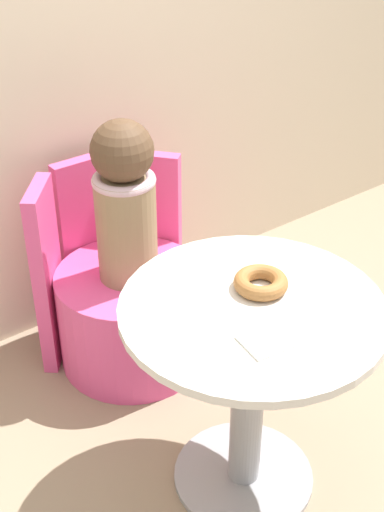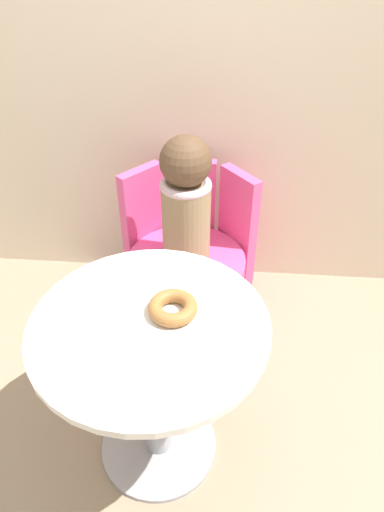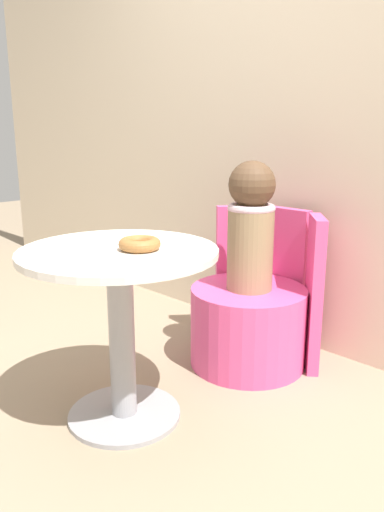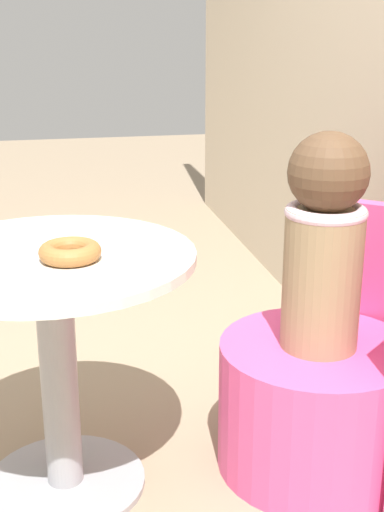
% 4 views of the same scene
% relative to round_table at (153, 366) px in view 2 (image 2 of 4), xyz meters
% --- Properties ---
extents(ground_plane, '(12.00, 12.00, 0.00)m').
position_rel_round_table_xyz_m(ground_plane, '(0.06, -0.04, -0.46)').
color(ground_plane, gray).
extents(back_wall, '(6.00, 0.06, 2.40)m').
position_rel_round_table_xyz_m(back_wall, '(0.06, 1.09, 0.74)').
color(back_wall, beige).
rests_on(back_wall, ground_plane).
extents(round_table, '(0.70, 0.70, 0.66)m').
position_rel_round_table_xyz_m(round_table, '(0.00, 0.00, 0.00)').
color(round_table, '#99999E').
rests_on(round_table, ground_plane).
extents(tub_chair, '(0.53, 0.53, 0.37)m').
position_rel_round_table_xyz_m(tub_chair, '(0.04, 0.68, -0.28)').
color(tub_chair, '#E54C8C').
rests_on(tub_chair, ground_plane).
extents(booth_backrest, '(0.62, 0.23, 0.70)m').
position_rel_round_table_xyz_m(booth_backrest, '(0.04, 0.90, -0.11)').
color(booth_backrest, '#E54C8C').
rests_on(booth_backrest, ground_plane).
extents(child_figure, '(0.21, 0.21, 0.57)m').
position_rel_round_table_xyz_m(child_figure, '(0.04, 0.68, 0.19)').
color(child_figure, '#937A56').
rests_on(child_figure, tub_chair).
extents(donut, '(0.15, 0.15, 0.04)m').
position_rel_round_table_xyz_m(donut, '(0.06, 0.04, 0.21)').
color(donut, '#9E6633').
rests_on(donut, round_table).
extents(paper_napkin, '(0.12, 0.12, 0.01)m').
position_rel_round_table_xyz_m(paper_napkin, '(-0.08, -0.13, 0.20)').
color(paper_napkin, white).
rests_on(paper_napkin, round_table).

